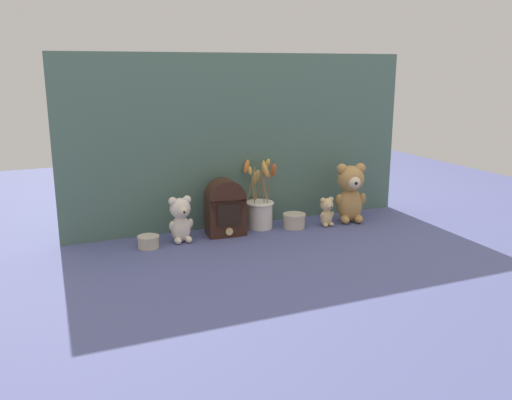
{
  "coord_description": "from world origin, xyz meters",
  "views": [
    {
      "loc": [
        -0.88,
        -2.05,
        0.7
      ],
      "look_at": [
        0.0,
        0.02,
        0.14
      ],
      "focal_mm": 38.0,
      "sensor_mm": 36.0,
      "label": 1
    }
  ],
  "objects_px": {
    "teddy_bear_medium": "(181,218)",
    "flower_vase": "(260,209)",
    "teddy_bear_small": "(327,211)",
    "vintage_radio": "(225,207)",
    "decorative_tin_tall": "(148,241)",
    "teddy_bear_large": "(351,192)",
    "decorative_tin_short": "(294,221)"
  },
  "relations": [
    {
      "from": "teddy_bear_medium",
      "to": "flower_vase",
      "type": "distance_m",
      "value": 0.38
    },
    {
      "from": "teddy_bear_small",
      "to": "vintage_radio",
      "type": "xyz_separation_m",
      "value": [
        -0.46,
        0.06,
        0.05
      ]
    },
    {
      "from": "vintage_radio",
      "to": "decorative_tin_tall",
      "type": "bearing_deg",
      "value": -173.34
    },
    {
      "from": "teddy_bear_large",
      "to": "teddy_bear_small",
      "type": "xyz_separation_m",
      "value": [
        -0.13,
        -0.02,
        -0.07
      ]
    },
    {
      "from": "flower_vase",
      "to": "vintage_radio",
      "type": "distance_m",
      "value": 0.18
    },
    {
      "from": "teddy_bear_small",
      "to": "vintage_radio",
      "type": "bearing_deg",
      "value": 173.05
    },
    {
      "from": "teddy_bear_large",
      "to": "teddy_bear_small",
      "type": "relative_size",
      "value": 2.06
    },
    {
      "from": "teddy_bear_small",
      "to": "decorative_tin_tall",
      "type": "xyz_separation_m",
      "value": [
        -0.81,
        0.02,
        -0.04
      ]
    },
    {
      "from": "teddy_bear_small",
      "to": "vintage_radio",
      "type": "height_order",
      "value": "vintage_radio"
    },
    {
      "from": "teddy_bear_medium",
      "to": "decorative_tin_tall",
      "type": "height_order",
      "value": "teddy_bear_medium"
    },
    {
      "from": "teddy_bear_large",
      "to": "vintage_radio",
      "type": "bearing_deg",
      "value": 176.4
    },
    {
      "from": "flower_vase",
      "to": "teddy_bear_large",
      "type": "bearing_deg",
      "value": -9.71
    },
    {
      "from": "teddy_bear_large",
      "to": "vintage_radio",
      "type": "height_order",
      "value": "teddy_bear_large"
    },
    {
      "from": "teddy_bear_medium",
      "to": "flower_vase",
      "type": "relative_size",
      "value": 0.62
    },
    {
      "from": "decorative_tin_tall",
      "to": "decorative_tin_short",
      "type": "height_order",
      "value": "decorative_tin_short"
    },
    {
      "from": "teddy_bear_large",
      "to": "vintage_radio",
      "type": "xyz_separation_m",
      "value": [
        -0.6,
        0.04,
        -0.02
      ]
    },
    {
      "from": "decorative_tin_tall",
      "to": "decorative_tin_short",
      "type": "xyz_separation_m",
      "value": [
        0.66,
        0.01,
        0.01
      ]
    },
    {
      "from": "decorative_tin_tall",
      "to": "flower_vase",
      "type": "bearing_deg",
      "value": 8.22
    },
    {
      "from": "decorative_tin_tall",
      "to": "teddy_bear_medium",
      "type": "bearing_deg",
      "value": 7.91
    },
    {
      "from": "teddy_bear_large",
      "to": "flower_vase",
      "type": "relative_size",
      "value": 0.88
    },
    {
      "from": "teddy_bear_small",
      "to": "flower_vase",
      "type": "xyz_separation_m",
      "value": [
        -0.29,
        0.09,
        0.02
      ]
    },
    {
      "from": "teddy_bear_large",
      "to": "teddy_bear_medium",
      "type": "bearing_deg",
      "value": 178.76
    },
    {
      "from": "teddy_bear_large",
      "to": "teddy_bear_medium",
      "type": "distance_m",
      "value": 0.8
    },
    {
      "from": "vintage_radio",
      "to": "decorative_tin_short",
      "type": "bearing_deg",
      "value": -4.74
    },
    {
      "from": "teddy_bear_large",
      "to": "decorative_tin_short",
      "type": "height_order",
      "value": "teddy_bear_large"
    },
    {
      "from": "vintage_radio",
      "to": "decorative_tin_tall",
      "type": "height_order",
      "value": "vintage_radio"
    },
    {
      "from": "teddy_bear_small",
      "to": "decorative_tin_tall",
      "type": "height_order",
      "value": "teddy_bear_small"
    },
    {
      "from": "decorative_tin_short",
      "to": "flower_vase",
      "type": "bearing_deg",
      "value": 156.58
    },
    {
      "from": "flower_vase",
      "to": "decorative_tin_short",
      "type": "distance_m",
      "value": 0.16
    },
    {
      "from": "flower_vase",
      "to": "vintage_radio",
      "type": "xyz_separation_m",
      "value": [
        -0.18,
        -0.03,
        0.03
      ]
    },
    {
      "from": "teddy_bear_large",
      "to": "teddy_bear_small",
      "type": "bearing_deg",
      "value": -171.91
    },
    {
      "from": "teddy_bear_small",
      "to": "decorative_tin_short",
      "type": "distance_m",
      "value": 0.16
    }
  ]
}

